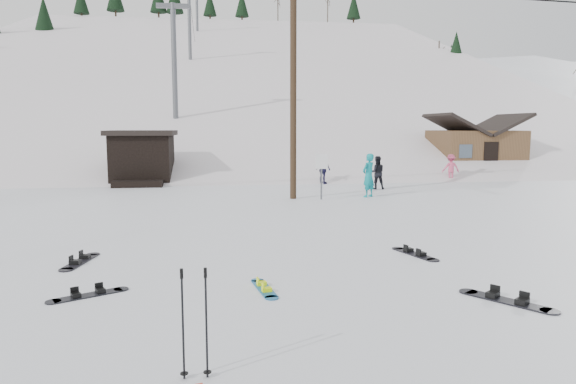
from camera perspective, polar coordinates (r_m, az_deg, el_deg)
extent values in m
plane|color=silver|center=(7.36, 0.30, -16.23)|extent=(200.00, 200.00, 0.00)
cube|color=silver|center=(63.48, -6.43, -6.39)|extent=(60.00, 85.24, 65.97)
cube|color=silver|center=(70.16, 26.57, -4.97)|extent=(45.66, 93.98, 54.59)
cylinder|color=#3A2819|center=(20.95, 0.59, 11.55)|extent=(0.26, 0.26, 9.00)
cylinder|color=#595B60|center=(20.78, 3.74, 1.63)|extent=(0.07, 0.07, 1.80)
cube|color=white|center=(20.69, 3.77, 3.41)|extent=(0.50, 0.04, 0.60)
cube|color=black|center=(28.04, -15.83, 3.55)|extent=(3.00, 3.00, 2.50)
cube|color=black|center=(27.99, -15.93, 6.34)|extent=(3.40, 3.40, 0.25)
cube|color=black|center=(26.36, -16.31, 0.91)|extent=(2.40, 1.20, 0.30)
cylinder|color=#595B60|center=(37.07, -12.52, 13.78)|extent=(0.36, 0.36, 8.00)
cube|color=#595B60|center=(37.71, -12.69, 19.52)|extent=(2.20, 0.30, 0.30)
cylinder|color=#595B60|center=(57.80, -10.89, 17.92)|extent=(0.36, 0.36, 8.00)
cylinder|color=#595B60|center=(78.68, -10.10, 19.87)|extent=(0.36, 0.36, 8.00)
cube|color=brown|center=(34.61, 20.01, 4.20)|extent=(5.00, 4.00, 2.70)
cube|color=black|center=(33.97, 18.10, 7.10)|extent=(2.69, 4.40, 1.43)
cube|color=black|center=(35.21, 22.10, 6.92)|extent=(2.69, 4.40, 1.43)
cube|color=black|center=(32.84, 21.61, 3.55)|extent=(0.90, 0.06, 1.90)
cube|color=#176096|center=(9.49, -2.67, -10.69)|extent=(0.42, 1.07, 0.02)
cylinder|color=#176096|center=(9.98, -3.44, -9.79)|extent=(0.24, 0.24, 0.02)
cylinder|color=#176096|center=(9.01, -1.81, -11.67)|extent=(0.24, 0.24, 0.02)
cube|color=#E4FF0D|center=(9.65, -2.96, -10.10)|extent=(0.19, 0.16, 0.07)
cube|color=#E4FF0D|center=(9.31, -2.37, -10.77)|extent=(0.19, 0.16, 0.07)
cylinder|color=black|center=(6.25, -11.60, -14.38)|extent=(0.03, 0.03, 1.29)
cylinder|color=black|center=(6.49, -11.46, -19.15)|extent=(0.10, 0.10, 0.01)
cylinder|color=black|center=(6.05, -11.75, -8.88)|extent=(0.04, 0.04, 0.12)
cylinder|color=black|center=(6.24, -9.05, -14.37)|extent=(0.03, 0.03, 1.29)
cylinder|color=black|center=(6.47, -8.95, -19.16)|extent=(0.10, 0.10, 0.01)
cylinder|color=black|center=(6.04, -9.17, -8.86)|extent=(0.04, 0.04, 0.12)
cube|color=black|center=(9.78, -21.30, -10.65)|extent=(1.13, 0.78, 0.02)
cylinder|color=black|center=(9.92, -18.06, -10.24)|extent=(0.26, 0.26, 0.02)
cylinder|color=black|center=(9.66, -24.65, -11.03)|extent=(0.26, 0.26, 0.02)
cube|color=black|center=(9.81, -20.13, -10.23)|extent=(0.21, 0.23, 0.08)
cube|color=black|center=(9.72, -22.51, -10.51)|extent=(0.21, 0.23, 0.08)
cube|color=black|center=(12.16, -22.09, -7.19)|extent=(0.53, 1.33, 0.03)
cylinder|color=black|center=(12.73, -20.85, -6.50)|extent=(0.30, 0.30, 0.03)
cylinder|color=black|center=(11.59, -23.45, -7.95)|extent=(0.30, 0.30, 0.03)
cube|color=black|center=(12.35, -21.64, -6.68)|extent=(0.24, 0.20, 0.08)
cube|color=black|center=(11.94, -22.58, -7.20)|extent=(0.24, 0.20, 0.08)
cube|color=black|center=(9.58, 23.15, -11.09)|extent=(1.08, 1.28, 0.03)
cylinder|color=black|center=(9.37, 27.10, -11.73)|extent=(0.31, 0.31, 0.03)
cylinder|color=black|center=(9.84, 19.40, -10.42)|extent=(0.31, 0.31, 0.03)
cube|color=black|center=(9.48, 24.57, -10.98)|extent=(0.28, 0.27, 0.09)
cube|color=black|center=(9.65, 21.79, -10.52)|extent=(0.28, 0.27, 0.09)
cube|color=black|center=(12.29, 13.89, -6.72)|extent=(0.67, 1.24, 0.02)
cylinder|color=black|center=(12.74, 12.10, -6.16)|extent=(0.28, 0.28, 0.02)
cylinder|color=black|center=(11.85, 15.82, -7.30)|extent=(0.28, 0.28, 0.02)
cube|color=black|center=(12.43, 13.24, -6.28)|extent=(0.24, 0.21, 0.08)
cube|color=black|center=(12.11, 14.58, -6.68)|extent=(0.24, 0.21, 0.08)
imported|color=#0E8A92|center=(21.75, 8.93, 1.84)|extent=(0.79, 0.76, 1.83)
imported|color=black|center=(24.62, 9.84, 2.14)|extent=(0.83, 0.68, 1.56)
imported|color=#D94C73|center=(29.26, 17.63, 2.59)|extent=(0.96, 0.58, 1.45)
imported|color=#1C1A41|center=(26.50, 3.93, 2.53)|extent=(0.85, 0.92, 1.51)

